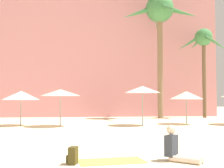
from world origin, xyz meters
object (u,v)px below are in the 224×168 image
(cafe_umbrella_4, at_px, (61,93))
(person_mid_right, at_px, (177,149))
(palm_tree_left, at_px, (160,15))
(cafe_umbrella_2, at_px, (142,89))
(backpack, at_px, (73,156))
(cafe_umbrella_3, at_px, (21,95))
(palm_tree_center, at_px, (203,44))
(cafe_umbrella_6, at_px, (186,95))
(beach_towel, at_px, (112,161))

(cafe_umbrella_4, height_order, person_mid_right, cafe_umbrella_4)
(palm_tree_left, bearing_deg, cafe_umbrella_2, -114.57)
(palm_tree_left, distance_m, person_mid_right, 19.89)
(cafe_umbrella_4, bearing_deg, backpack, -85.51)
(cafe_umbrella_3, bearing_deg, palm_tree_center, 23.68)
(palm_tree_left, xyz_separation_m, palm_tree_center, (4.07, 0.47, -2.30))
(palm_tree_center, xyz_separation_m, cafe_umbrella_2, (-7.13, -7.17, -4.34))
(cafe_umbrella_4, relative_size, person_mid_right, 2.57)
(palm_tree_left, relative_size, cafe_umbrella_6, 4.84)
(cafe_umbrella_2, bearing_deg, palm_tree_center, 45.15)
(palm_tree_center, relative_size, backpack, 18.76)
(cafe_umbrella_3, height_order, backpack, cafe_umbrella_3)
(palm_tree_center, height_order, cafe_umbrella_6, palm_tree_center)
(palm_tree_center, xyz_separation_m, beach_towel, (-10.29, -17.68, -6.53))
(palm_tree_left, xyz_separation_m, cafe_umbrella_2, (-3.06, -6.70, -6.63))
(palm_tree_center, xyz_separation_m, person_mid_right, (-8.63, -17.86, -6.22))
(palm_tree_left, distance_m, cafe_umbrella_4, 12.51)
(cafe_umbrella_6, bearing_deg, cafe_umbrella_2, -167.94)
(cafe_umbrella_3, bearing_deg, palm_tree_left, 29.44)
(palm_tree_center, height_order, person_mid_right, palm_tree_center)
(beach_towel, xyz_separation_m, person_mid_right, (1.66, -0.19, 0.31))
(palm_tree_center, bearing_deg, person_mid_right, -115.77)
(palm_tree_center, relative_size, cafe_umbrella_6, 3.60)
(cafe_umbrella_4, height_order, backpack, cafe_umbrella_4)
(cafe_umbrella_2, distance_m, beach_towel, 11.18)
(palm_tree_left, bearing_deg, person_mid_right, -104.68)
(backpack, bearing_deg, cafe_umbrella_6, -105.98)
(palm_tree_left, xyz_separation_m, cafe_umbrella_6, (-0.03, -6.05, -6.97))
(cafe_umbrella_4, relative_size, beach_towel, 1.44)
(cafe_umbrella_6, bearing_deg, cafe_umbrella_3, 179.15)
(palm_tree_center, bearing_deg, beach_towel, -120.20)
(palm_tree_left, bearing_deg, beach_towel, -109.86)
(backpack, xyz_separation_m, person_mid_right, (2.64, 0.03, 0.12))
(cafe_umbrella_2, height_order, person_mid_right, cafe_umbrella_2)
(palm_tree_center, bearing_deg, cafe_umbrella_4, -149.29)
(backpack, bearing_deg, palm_tree_center, -105.96)
(cafe_umbrella_2, bearing_deg, palm_tree_left, 65.43)
(cafe_umbrella_6, distance_m, backpack, 13.54)
(cafe_umbrella_3, distance_m, person_mid_right, 13.01)
(cafe_umbrella_6, bearing_deg, palm_tree_left, 89.72)
(beach_towel, bearing_deg, cafe_umbrella_3, 110.54)
(palm_tree_center, relative_size, cafe_umbrella_2, 3.27)
(palm_tree_left, height_order, person_mid_right, palm_tree_left)
(palm_tree_center, xyz_separation_m, backpack, (-11.26, -17.89, -6.33))
(palm_tree_center, distance_m, backpack, 22.07)
(cafe_umbrella_2, bearing_deg, person_mid_right, -97.94)
(cafe_umbrella_3, distance_m, cafe_umbrella_6, 10.42)
(beach_towel, bearing_deg, cafe_umbrella_6, 60.98)
(person_mid_right, bearing_deg, backpack, -137.38)
(backpack, bearing_deg, cafe_umbrella_3, -57.97)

